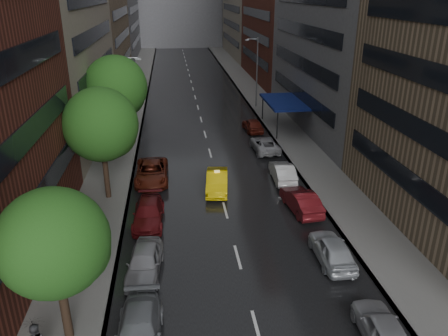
% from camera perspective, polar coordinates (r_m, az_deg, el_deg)
% --- Properties ---
extents(road, '(14.00, 140.00, 0.01)m').
position_cam_1_polar(road, '(63.65, -3.67, 8.80)').
color(road, black).
rests_on(road, ground).
extents(sidewalk_left, '(4.00, 140.00, 0.15)m').
position_cam_1_polar(sidewalk_left, '(63.78, -11.85, 8.46)').
color(sidewalk_left, gray).
rests_on(sidewalk_left, ground).
extents(sidewalk_right, '(4.00, 140.00, 0.15)m').
position_cam_1_polar(sidewalk_right, '(64.75, 4.41, 9.08)').
color(sidewalk_right, gray).
rests_on(sidewalk_right, ground).
extents(tree_near, '(4.68, 4.68, 7.45)m').
position_cam_1_polar(tree_near, '(19.58, -21.37, -9.11)').
color(tree_near, '#382619').
rests_on(tree_near, ground).
extents(tree_mid, '(5.37, 5.37, 8.55)m').
position_cam_1_polar(tree_mid, '(32.49, -15.81, 5.46)').
color(tree_mid, '#382619').
rests_on(tree_mid, ground).
extents(tree_far, '(5.85, 5.85, 9.33)m').
position_cam_1_polar(tree_far, '(42.50, -13.95, 10.23)').
color(tree_far, '#382619').
rests_on(tree_far, ground).
extents(taxi, '(2.22, 4.87, 1.55)m').
position_cam_1_polar(taxi, '(34.40, -0.91, -1.76)').
color(taxi, yellow).
rests_on(taxi, ground).
extents(parked_cars_left, '(2.67, 23.63, 1.60)m').
position_cam_1_polar(parked_cars_left, '(29.35, -9.91, -6.64)').
color(parked_cars_left, slate).
rests_on(parked_cars_left, ground).
extents(parked_cars_right, '(2.45, 36.53, 1.57)m').
position_cam_1_polar(parked_cars_right, '(34.74, 8.49, -1.83)').
color(parked_cars_right, '#9C9CA1').
rests_on(parked_cars_right, ground).
extents(street_lamp_left, '(1.74, 0.22, 9.00)m').
position_cam_1_polar(street_lamp_left, '(43.17, -12.53, 8.49)').
color(street_lamp_left, gray).
rests_on(street_lamp_left, sidewalk_left).
extents(street_lamp_right, '(1.74, 0.22, 9.00)m').
position_cam_1_polar(street_lamp_right, '(58.74, 4.25, 12.51)').
color(street_lamp_right, gray).
rests_on(street_lamp_right, sidewalk_right).
extents(awning, '(4.00, 8.00, 3.12)m').
position_cam_1_polar(awning, '(49.82, 7.83, 8.54)').
color(awning, navy).
rests_on(awning, sidewalk_right).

